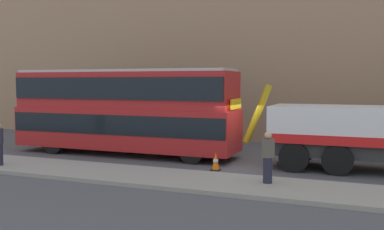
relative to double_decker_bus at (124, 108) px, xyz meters
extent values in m
plane|color=#4C4C51|center=(6.24, -0.09, -2.23)|extent=(120.00, 120.00, 0.00)
cube|color=gray|center=(6.24, -4.29, -2.16)|extent=(60.00, 2.80, 0.15)
cube|color=#9E7A5B|center=(6.24, 7.14, 5.77)|extent=(60.00, 1.20, 16.00)
cube|color=silver|center=(10.19, -0.01, -0.40)|extent=(6.12, 2.65, 1.40)
cube|color=red|center=(10.19, -0.01, -0.92)|extent=(6.12, 2.70, 0.36)
cylinder|color=#B79914|center=(6.48, -0.04, -0.10)|extent=(1.24, 0.29, 2.52)
cylinder|color=black|center=(9.78, 1.10, -1.65)|extent=(1.16, 0.35, 1.16)
cylinder|color=black|center=(9.80, -1.12, -1.65)|extent=(1.16, 0.35, 1.16)
cylinder|color=black|center=(8.18, 1.08, -1.65)|extent=(1.16, 0.35, 1.16)
cylinder|color=black|center=(8.20, -1.14, -1.65)|extent=(1.16, 0.35, 1.16)
cube|color=#AD1E1E|center=(0.00, 0.00, -0.94)|extent=(11.02, 2.59, 1.90)
cube|color=#AD1E1E|center=(0.00, 0.00, 0.86)|extent=(10.80, 2.49, 1.70)
cube|color=black|center=(0.00, 0.00, -0.69)|extent=(10.91, 2.64, 0.90)
cube|color=black|center=(0.00, 0.00, 0.96)|extent=(10.69, 2.64, 1.00)
cube|color=#B2B2B2|center=(0.00, 0.00, 1.77)|extent=(10.58, 2.39, 0.12)
cube|color=yellow|center=(5.52, 0.05, 0.31)|extent=(0.07, 1.50, 0.44)
cylinder|color=black|center=(3.89, 1.11, -1.71)|extent=(1.04, 0.31, 1.04)
cylinder|color=black|center=(3.90, -1.05, -1.71)|extent=(1.04, 0.31, 1.04)
cylinder|color=black|center=(-3.31, 1.05, -1.71)|extent=(1.04, 0.31, 1.04)
cylinder|color=black|center=(-3.29, -1.11, -1.71)|extent=(1.04, 0.31, 1.04)
cylinder|color=#232333|center=(7.78, -3.97, -1.66)|extent=(0.39, 0.39, 0.85)
cube|color=brown|center=(7.78, -3.97, -0.92)|extent=(0.47, 0.39, 0.62)
sphere|color=tan|center=(7.78, -3.97, -0.49)|extent=(0.24, 0.24, 0.24)
cone|color=orange|center=(5.28, -1.96, -1.87)|extent=(0.32, 0.32, 0.72)
cylinder|color=white|center=(5.28, -1.96, -1.84)|extent=(0.21, 0.21, 0.10)
cube|color=black|center=(5.28, -1.96, -2.21)|extent=(0.36, 0.36, 0.04)
camera|label=1|loc=(10.78, -18.15, 1.27)|focal=41.05mm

